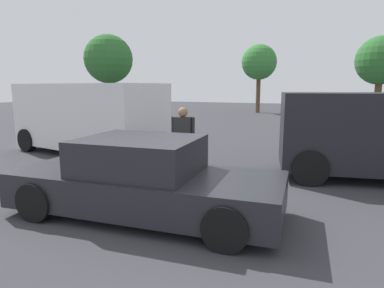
% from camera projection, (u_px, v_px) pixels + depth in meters
% --- Properties ---
extents(ground_plane, '(80.00, 80.00, 0.00)m').
position_uv_depth(ground_plane, '(160.00, 218.00, 5.47)').
color(ground_plane, '#38383D').
extents(sedan_foreground, '(4.64, 2.13, 1.32)m').
position_uv_depth(sedan_foreground, '(144.00, 180.00, 5.56)').
color(sedan_foreground, '#232328').
rests_on(sedan_foreground, ground_plane).
extents(van_white, '(5.48, 2.97, 2.25)m').
position_uv_depth(van_white, '(88.00, 116.00, 10.67)').
color(van_white, white).
rests_on(van_white, ground_plane).
extents(pedestrian, '(0.56, 0.31, 1.68)m').
position_uv_depth(pedestrian, '(183.00, 136.00, 7.87)').
color(pedestrian, black).
rests_on(pedestrian, ground_plane).
extents(tree_back_left, '(2.89, 2.89, 5.62)m').
position_uv_depth(tree_back_left, '(259.00, 63.00, 27.33)').
color(tree_back_left, brown).
rests_on(tree_back_left, ground_plane).
extents(tree_back_center, '(2.81, 2.81, 5.08)m').
position_uv_depth(tree_back_center, '(381.00, 61.00, 19.24)').
color(tree_back_center, brown).
rests_on(tree_back_center, ground_plane).
extents(tree_back_right, '(4.12, 4.12, 6.56)m').
position_uv_depth(tree_back_right, '(108.00, 59.00, 28.24)').
color(tree_back_right, brown).
rests_on(tree_back_right, ground_plane).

